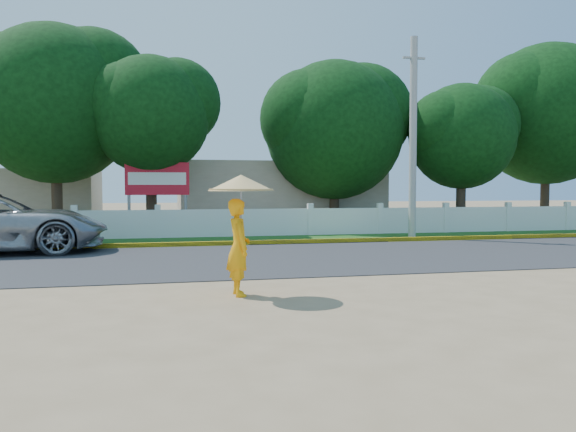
# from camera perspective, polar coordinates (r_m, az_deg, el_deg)

# --- Properties ---
(ground) EXTENTS (120.00, 120.00, 0.00)m
(ground) POSITION_cam_1_polar(r_m,az_deg,el_deg) (11.21, 2.27, -7.18)
(ground) COLOR #9E8460
(ground) RESTS_ON ground
(road) EXTENTS (60.00, 7.00, 0.02)m
(road) POSITION_cam_1_polar(r_m,az_deg,el_deg) (15.55, -2.04, -4.28)
(road) COLOR #38383A
(road) RESTS_ON ground
(grass_verge) EXTENTS (60.00, 3.50, 0.03)m
(grass_verge) POSITION_cam_1_polar(r_m,az_deg,el_deg) (20.70, -4.74, -2.46)
(grass_verge) COLOR #2D601E
(grass_verge) RESTS_ON ground
(curb) EXTENTS (40.00, 0.18, 0.16)m
(curb) POSITION_cam_1_polar(r_m,az_deg,el_deg) (19.01, -4.03, -2.74)
(curb) COLOR yellow
(curb) RESTS_ON ground
(fence) EXTENTS (40.00, 0.10, 1.10)m
(fence) POSITION_cam_1_polar(r_m,az_deg,el_deg) (22.08, -5.27, -0.72)
(fence) COLOR silver
(fence) RESTS_ON ground
(building_near) EXTENTS (10.00, 6.00, 3.20)m
(building_near) POSITION_cam_1_polar(r_m,az_deg,el_deg) (29.25, -1.18, 2.26)
(building_near) COLOR #B7AD99
(building_near) RESTS_ON ground
(building_far) EXTENTS (8.00, 5.00, 2.80)m
(building_far) POSITION_cam_1_polar(r_m,az_deg,el_deg) (30.50, -26.29, 1.60)
(building_far) COLOR #B7AD99
(building_far) RESTS_ON ground
(utility_pole) EXTENTS (0.28, 0.28, 7.66)m
(utility_pole) POSITION_cam_1_polar(r_m,az_deg,el_deg) (22.14, 12.58, 7.72)
(utility_pole) COLOR #989895
(utility_pole) RESTS_ON ground
(monk_with_parasol) EXTENTS (1.21, 1.21, 2.19)m
(monk_with_parasol) POSITION_cam_1_polar(r_m,az_deg,el_deg) (10.18, -4.93, -0.11)
(monk_with_parasol) COLOR #FFA00D
(monk_with_parasol) RESTS_ON ground
(billboard) EXTENTS (2.50, 0.13, 2.95)m
(billboard) POSITION_cam_1_polar(r_m,az_deg,el_deg) (22.95, -13.13, 3.32)
(billboard) COLOR gray
(billboard) RESTS_ON ground
(tree_row) EXTENTS (37.08, 7.51, 9.23)m
(tree_row) POSITION_cam_1_polar(r_m,az_deg,el_deg) (25.82, 1.97, 9.85)
(tree_row) COLOR #473828
(tree_row) RESTS_ON ground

